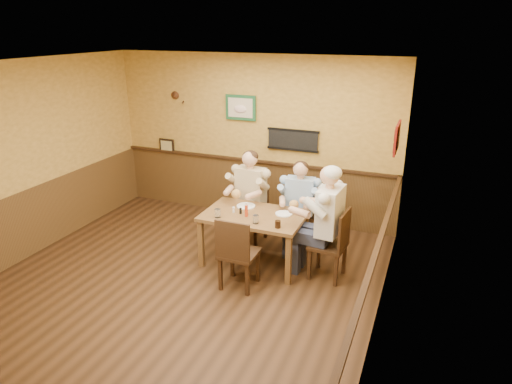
# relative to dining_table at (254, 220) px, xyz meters

# --- Properties ---
(room) EXTENTS (5.02, 5.03, 2.81)m
(room) POSITION_rel_dining_table_xyz_m (-0.54, -0.70, 1.03)
(room) COLOR #321E0F
(room) RESTS_ON ground
(dining_table) EXTENTS (1.40, 0.90, 0.75)m
(dining_table) POSITION_rel_dining_table_xyz_m (0.00, 0.00, 0.00)
(dining_table) COLOR brown
(dining_table) RESTS_ON ground
(chair_back_left) EXTENTS (0.47, 0.47, 0.92)m
(chair_back_left) POSITION_rel_dining_table_xyz_m (-0.32, 0.66, -0.20)
(chair_back_left) COLOR #392312
(chair_back_left) RESTS_ON ground
(chair_back_right) EXTENTS (0.43, 0.43, 0.87)m
(chair_back_right) POSITION_rel_dining_table_xyz_m (0.46, 0.68, -0.22)
(chair_back_right) COLOR #392312
(chair_back_right) RESTS_ON ground
(chair_right_end) EXTENTS (0.50, 0.50, 0.99)m
(chair_right_end) POSITION_rel_dining_table_xyz_m (1.07, -0.01, -0.17)
(chair_right_end) COLOR #392312
(chair_right_end) RESTS_ON ground
(chair_near_side) EXTENTS (0.46, 0.46, 0.99)m
(chair_near_side) POSITION_rel_dining_table_xyz_m (0.06, -0.66, -0.16)
(chair_near_side) COLOR #392312
(chair_near_side) RESTS_ON ground
(diner_tan_shirt) EXTENTS (0.67, 0.67, 1.31)m
(diner_tan_shirt) POSITION_rel_dining_table_xyz_m (-0.32, 0.66, -0.00)
(diner_tan_shirt) COLOR beige
(diner_tan_shirt) RESTS_ON ground
(diner_blue_polo) EXTENTS (0.62, 0.62, 1.24)m
(diner_blue_polo) POSITION_rel_dining_table_xyz_m (0.46, 0.68, -0.04)
(diner_blue_polo) COLOR #8EAFD5
(diner_blue_polo) RESTS_ON ground
(diner_white_elder) EXTENTS (0.71, 0.71, 1.41)m
(diner_white_elder) POSITION_rel_dining_table_xyz_m (1.07, -0.01, 0.05)
(diner_white_elder) COLOR silver
(diner_white_elder) RESTS_ON ground
(water_glass_left) EXTENTS (0.10, 0.10, 0.12)m
(water_glass_left) POSITION_rel_dining_table_xyz_m (-0.42, -0.29, 0.15)
(water_glass_left) COLOR white
(water_glass_left) RESTS_ON dining_table
(water_glass_mid) EXTENTS (0.10, 0.10, 0.12)m
(water_glass_mid) POSITION_rel_dining_table_xyz_m (0.14, -0.29, 0.15)
(water_glass_mid) COLOR white
(water_glass_mid) RESTS_ON dining_table
(cola_tumbler) EXTENTS (0.08, 0.08, 0.10)m
(cola_tumbler) POSITION_rel_dining_table_xyz_m (0.46, -0.31, 0.14)
(cola_tumbler) COLOR black
(cola_tumbler) RESTS_ON dining_table
(hot_sauce_bottle) EXTENTS (0.06, 0.06, 0.18)m
(hot_sauce_bottle) POSITION_rel_dining_table_xyz_m (-0.07, -0.11, 0.18)
(hot_sauce_bottle) COLOR red
(hot_sauce_bottle) RESTS_ON dining_table
(salt_shaker) EXTENTS (0.04, 0.04, 0.08)m
(salt_shaker) POSITION_rel_dining_table_xyz_m (-0.29, -0.05, 0.13)
(salt_shaker) COLOR white
(salt_shaker) RESTS_ON dining_table
(pepper_shaker) EXTENTS (0.04, 0.04, 0.08)m
(pepper_shaker) POSITION_rel_dining_table_xyz_m (-0.18, -0.06, 0.13)
(pepper_shaker) COLOR black
(pepper_shaker) RESTS_ON dining_table
(plate_far_left) EXTENTS (0.34, 0.34, 0.02)m
(plate_far_left) POSITION_rel_dining_table_xyz_m (-0.21, 0.21, 0.10)
(plate_far_left) COLOR white
(plate_far_left) RESTS_ON dining_table
(plate_far_right) EXTENTS (0.26, 0.26, 0.02)m
(plate_far_right) POSITION_rel_dining_table_xyz_m (0.39, 0.14, 0.10)
(plate_far_right) COLOR white
(plate_far_right) RESTS_ON dining_table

